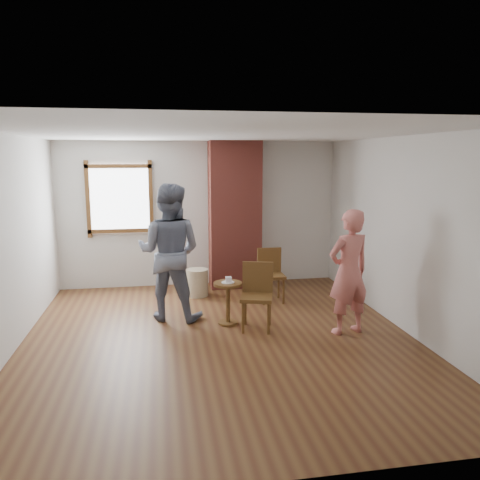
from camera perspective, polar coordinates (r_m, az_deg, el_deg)
name	(u,v)px	position (r m, az deg, el deg)	size (l,w,h in m)	color
ground	(220,339)	(6.18, -2.47, -11.97)	(5.50, 5.50, 0.00)	brown
room_shell	(209,195)	(6.35, -3.81, 5.44)	(5.04, 5.52, 2.62)	silver
brick_chimney	(235,215)	(8.35, -0.66, 3.07)	(0.90, 0.50, 2.60)	#AB483C
stoneware_crock	(197,283)	(7.96, -5.22, -5.19)	(0.36, 0.36, 0.46)	#C2B08C
dark_pot	(161,287)	(8.30, -9.57, -5.73)	(0.16, 0.16, 0.16)	black
dining_chair_left	(257,292)	(6.42, 2.10, -6.35)	(0.52, 0.52, 0.90)	brown
dining_chair_right	(271,272)	(7.64, 3.74, -3.88)	(0.40, 0.40, 0.86)	brown
side_table	(228,296)	(6.58, -1.49, -6.86)	(0.40, 0.40, 0.60)	brown
cake_plate	(228,282)	(6.52, -1.49, -5.17)	(0.18, 0.18, 0.01)	white
cake_slice	(229,280)	(6.52, -1.41, -4.88)	(0.08, 0.07, 0.06)	silver
man	(169,252)	(6.76, -8.60, -1.47)	(0.95, 0.74, 1.96)	#121A33
person_pink	(349,272)	(6.31, 13.11, -3.83)	(0.61, 0.40, 1.66)	#DD766E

